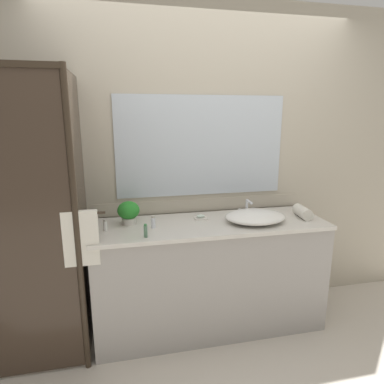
{
  "coord_description": "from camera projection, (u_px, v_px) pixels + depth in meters",
  "views": [
    {
      "loc": [
        -0.65,
        -2.31,
        1.71
      ],
      "look_at": [
        -0.15,
        0.0,
        1.15
      ],
      "focal_mm": 30.37,
      "sensor_mm": 36.0,
      "label": 1
    }
  ],
  "objects": [
    {
      "name": "sink_basin",
      "position": [
        255.0,
        216.0,
        2.52
      ],
      "size": [
        0.47,
        0.37,
        0.09
      ],
      "primitive_type": "ellipsoid",
      "color": "white",
      "rests_on": "vanity_cabinet"
    },
    {
      "name": "amenity_bottle_shampoo",
      "position": [
        146.0,
        231.0,
        2.2
      ],
      "size": [
        0.03,
        0.03,
        0.09
      ],
      "color": "#4C7056",
      "rests_on": "vanity_cabinet"
    },
    {
      "name": "potted_plant",
      "position": [
        129.0,
        212.0,
        2.45
      ],
      "size": [
        0.17,
        0.17,
        0.18
      ],
      "color": "beige",
      "rests_on": "vanity_cabinet"
    },
    {
      "name": "faucet",
      "position": [
        247.0,
        210.0,
        2.68
      ],
      "size": [
        0.17,
        0.12,
        0.14
      ],
      "color": "silver",
      "rests_on": "vanity_cabinet"
    },
    {
      "name": "vanity_cabinet",
      "position": [
        210.0,
        275.0,
        2.63
      ],
      "size": [
        1.8,
        0.58,
        0.9
      ],
      "color": "#9E9993",
      "rests_on": "ground_plane"
    },
    {
      "name": "amenity_bottle_body_wash",
      "position": [
        153.0,
        222.0,
        2.38
      ],
      "size": [
        0.03,
        0.03,
        0.09
      ],
      "color": "silver",
      "rests_on": "vanity_cabinet"
    },
    {
      "name": "rolled_towel_near_edge",
      "position": [
        302.0,
        212.0,
        2.63
      ],
      "size": [
        0.11,
        0.21,
        0.09
      ],
      "primitive_type": "cylinder",
      "rotation": [
        1.57,
        0.0,
        -0.1
      ],
      "color": "silver",
      "rests_on": "vanity_cabinet"
    },
    {
      "name": "wall_back_with_mirror",
      "position": [
        201.0,
        164.0,
        2.75
      ],
      "size": [
        4.4,
        0.06,
        2.6
      ],
      "color": "#B2A893",
      "rests_on": "ground_plane"
    },
    {
      "name": "ground_plane",
      "position": [
        209.0,
        324.0,
        2.72
      ],
      "size": [
        8.0,
        8.0,
        0.0
      ],
      "primitive_type": "plane",
      "color": "beige"
    },
    {
      "name": "soap_dish",
      "position": [
        201.0,
        217.0,
        2.59
      ],
      "size": [
        0.1,
        0.07,
        0.04
      ],
      "color": "silver",
      "rests_on": "vanity_cabinet"
    },
    {
      "name": "shower_enclosure",
      "position": [
        24.0,
        227.0,
        2.04
      ],
      "size": [
        1.2,
        0.59,
        2.0
      ],
      "color": "#2D2319",
      "rests_on": "ground_plane"
    },
    {
      "name": "amenity_bottle_conditioner",
      "position": [
        105.0,
        225.0,
        2.33
      ],
      "size": [
        0.03,
        0.03,
        0.08
      ],
      "color": "white",
      "rests_on": "vanity_cabinet"
    }
  ]
}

